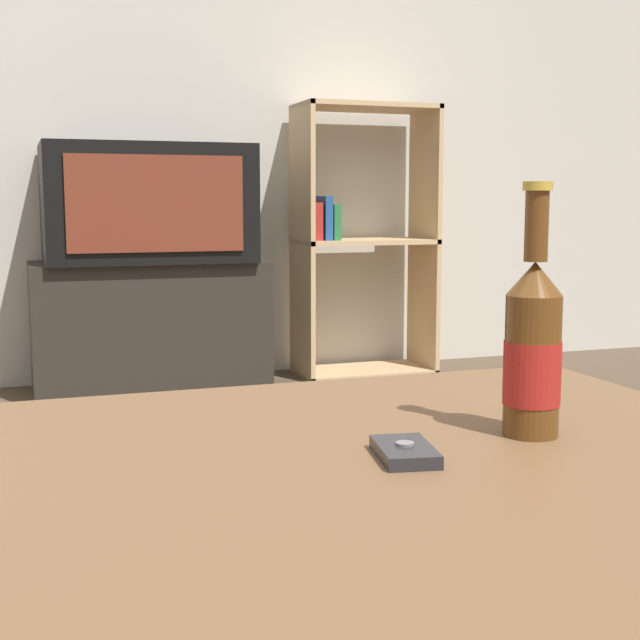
% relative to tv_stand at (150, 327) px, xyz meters
% --- Properties ---
extents(back_wall, '(8.00, 0.05, 2.60)m').
position_rel_tv_stand_xyz_m(back_wall, '(-0.20, 0.28, 1.04)').
color(back_wall, beige).
rests_on(back_wall, ground_plane).
extents(coffee_table, '(1.03, 0.90, 0.49)m').
position_rel_tv_stand_xyz_m(coffee_table, '(-0.20, -2.74, 0.16)').
color(coffee_table, brown).
rests_on(coffee_table, ground_plane).
extents(tv_stand, '(0.90, 0.42, 0.52)m').
position_rel_tv_stand_xyz_m(tv_stand, '(0.00, 0.00, 0.00)').
color(tv_stand, '#28231E').
rests_on(tv_stand, ground_plane).
extents(television, '(0.78, 0.49, 0.45)m').
position_rel_tv_stand_xyz_m(television, '(-0.00, -0.00, 0.48)').
color(television, black).
rests_on(television, tv_stand).
extents(bookshelf, '(0.59, 0.30, 1.16)m').
position_rel_tv_stand_xyz_m(bookshelf, '(0.92, 0.07, 0.33)').
color(bookshelf, tan).
rests_on(bookshelf, ground_plane).
extents(beer_bottle, '(0.06, 0.06, 0.28)m').
position_rel_tv_stand_xyz_m(beer_bottle, '(0.04, -2.66, 0.33)').
color(beer_bottle, '#563314').
rests_on(beer_bottle, coffee_table).
extents(cell_phone, '(0.07, 0.10, 0.02)m').
position_rel_tv_stand_xyz_m(cell_phone, '(-0.13, -2.70, 0.24)').
color(cell_phone, '#232328').
rests_on(cell_phone, coffee_table).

